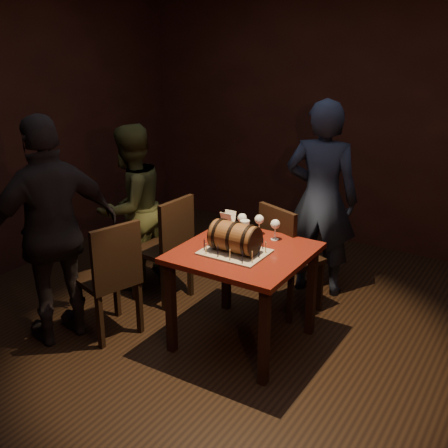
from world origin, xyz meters
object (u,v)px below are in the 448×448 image
object	(u,v)px
pub_table	(244,264)
barrel_cake	(235,237)
chair_back	(285,253)
pint_of_ale	(245,230)
chair_left_front	(111,274)
wine_glass_mid	(259,220)
person_left_front	(53,232)
wine_glass_right	(275,225)
person_left_rear	(131,208)
person_back	(321,199)
chair_left_rear	(168,244)
wine_glass_left	(242,219)

from	to	relation	value
pub_table	barrel_cake	world-z (taller)	barrel_cake
barrel_cake	chair_back	size ratio (longest dim) A/B	0.41
pint_of_ale	barrel_cake	bearing A→B (deg)	-75.07
chair_back	chair_left_front	xyz separation A→B (m)	(-0.93, -1.03, 0.00)
chair_left_front	wine_glass_mid	bearing A→B (deg)	43.01
wine_glass_mid	chair_back	size ratio (longest dim) A/B	0.17
pub_table	person_left_front	bearing A→B (deg)	-151.75
chair_back	person_left_front	distance (m)	1.81
wine_glass_right	person_left_front	size ratio (longest dim) A/B	0.09
pub_table	chair_back	size ratio (longest dim) A/B	0.97
person_left_rear	pub_table	bearing A→B (deg)	80.26
pub_table	wine_glass_right	size ratio (longest dim) A/B	5.59
pub_table	person_left_rear	distance (m)	1.39
person_back	person_left_rear	distance (m)	1.66
wine_glass_mid	chair_left_front	world-z (taller)	chair_left_front
chair_back	person_left_rear	xyz separation A→B (m)	(-1.39, -0.25, 0.21)
person_back	person_left_front	distance (m)	2.21
wine_glass_mid	chair_left_rear	size ratio (longest dim) A/B	0.17
wine_glass_mid	person_back	distance (m)	0.80
wine_glass_right	person_left_front	bearing A→B (deg)	-144.02
wine_glass_right	pint_of_ale	xyz separation A→B (m)	(-0.20, -0.11, -0.05)
person_back	wine_glass_right	bearing A→B (deg)	76.42
pint_of_ale	person_back	distance (m)	0.95
barrel_cake	wine_glass_mid	distance (m)	0.40
barrel_cake	wine_glass_left	xyz separation A→B (m)	(-0.15, 0.36, -0.00)
wine_glass_right	chair_back	xyz separation A→B (m)	(-0.04, 0.29, -0.35)
chair_left_rear	chair_left_front	xyz separation A→B (m)	(-0.01, -0.69, 0.00)
barrel_cake	pint_of_ale	bearing A→B (deg)	104.93
wine_glass_right	chair_left_front	size ratio (longest dim) A/B	0.17
wine_glass_left	person_left_front	size ratio (longest dim) A/B	0.09
chair_left_rear	wine_glass_right	bearing A→B (deg)	2.98
wine_glass_left	person_left_front	xyz separation A→B (m)	(-1.04, -0.94, -0.01)
chair_left_rear	chair_left_front	bearing A→B (deg)	-90.55
pub_table	person_left_front	xyz separation A→B (m)	(-1.22, -0.65, 0.22)
barrel_cake	pint_of_ale	xyz separation A→B (m)	(-0.07, 0.26, -0.05)
wine_glass_mid	wine_glass_right	size ratio (longest dim) A/B	1.00
wine_glass_mid	chair_back	bearing A→B (deg)	67.58
barrel_cake	chair_back	distance (m)	0.75
wine_glass_left	chair_back	bearing A→B (deg)	52.41
chair_back	person_left_front	xyz separation A→B (m)	(-1.27, -1.24, 0.33)
chair_left_rear	chair_left_front	distance (m)	0.69
pub_table	chair_left_rear	bearing A→B (deg)	164.13
chair_left_rear	person_left_front	bearing A→B (deg)	-110.81
pub_table	person_back	size ratio (longest dim) A/B	0.53
chair_left_front	person_back	world-z (taller)	person_back
wine_glass_left	barrel_cake	bearing A→B (deg)	-67.41
pub_table	wine_glass_mid	world-z (taller)	wine_glass_mid
person_left_rear	chair_left_rear	bearing A→B (deg)	83.79
pub_table	wine_glass_left	distance (m)	0.41
chair_back	person_left_rear	world-z (taller)	person_left_rear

